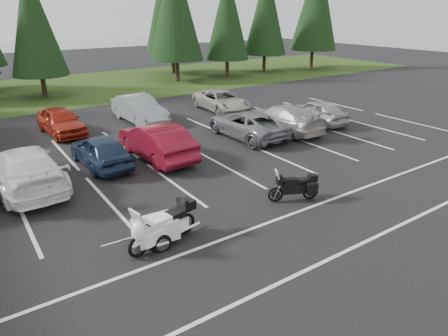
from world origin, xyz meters
The scene contains 21 objects.
ground centered at (0.00, 0.00, 0.00)m, with size 120.00×120.00×0.00m, color black.
grass_strip centered at (0.00, 24.00, 0.01)m, with size 80.00×16.00×0.01m, color #1F3611.
lake_water centered at (4.00, 55.00, 0.00)m, with size 70.00×50.00×0.02m, color slate.
stall_markings centered at (0.00, 2.00, 0.00)m, with size 32.00×16.00×0.01m, color silver.
conifer_5 centered at (0.00, 21.60, 5.63)m, with size 4.14×4.14×9.63m.
conifer_6 centered at (12.00, 22.10, 6.71)m, with size 4.93×4.93×11.48m.
conifer_7 centered at (17.50, 21.80, 5.81)m, with size 4.27×4.27×9.94m.
conifer_8 centered at (23.00, 22.60, 6.17)m, with size 4.53×4.53×10.56m.
conifer_9 centered at (29.00, 21.30, 7.07)m, with size 5.19×5.19×12.10m.
car_near_3 centered at (-4.32, 3.83, 0.81)m, with size 2.26×5.55×1.61m, color white.
car_near_4 centered at (-1.19, 4.50, 0.71)m, with size 1.67×4.15×1.41m, color #1B2944.
car_near_5 centered at (1.25, 4.05, 0.81)m, with size 1.72×4.94×1.63m, color maroon.
car_near_6 centered at (6.65, 4.31, 0.70)m, with size 2.34×5.06×1.41m, color slate.
car_near_7 centered at (8.96, 4.07, 0.75)m, with size 2.11×5.18×1.50m, color #9D9690.
car_near_8 centered at (11.83, 4.17, 0.71)m, with size 1.67×4.15×1.41m, color #9A9A9E.
car_far_2 centered at (-1.42, 10.49, 0.72)m, with size 1.71×4.24×1.45m, color #9F2314.
car_far_3 centered at (3.14, 10.42, 0.79)m, with size 1.67×4.78×1.57m, color gray.
car_far_4 centered at (8.85, 10.00, 0.67)m, with size 2.23×4.84×1.35m, color #A8A39A.
touring_motorcycle centered at (-1.78, -2.74, 0.73)m, with size 2.64×0.81×1.46m, color white, non-canonical shape.
cargo_trailer centered at (-1.95, -2.58, 0.41)m, with size 1.75×0.99×0.81m, color white, non-canonical shape.
adventure_motorcycle centered at (3.34, -2.75, 0.63)m, with size 2.06×0.71×1.25m, color black, non-canonical shape.
Camera 1 is at (-5.99, -12.02, 6.44)m, focal length 32.00 mm.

